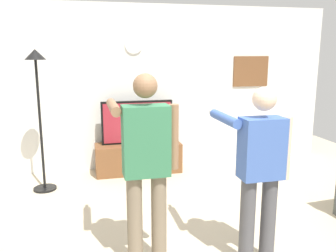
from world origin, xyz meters
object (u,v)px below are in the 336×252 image
Objects in this scene: framed_picture at (251,71)px; person_standing_nearer_lamp at (146,161)px; tv_stand at (138,158)px; wall_clock at (134,45)px; floor_lamp at (38,91)px; person_standing_nearer_couch at (260,167)px; television at (137,122)px.

person_standing_nearer_lamp is at bearing -129.65° from framed_picture.
tv_stand is 0.78× the size of person_standing_nearer_lamp.
wall_clock is at bearing 90.00° from tv_stand.
wall_clock is (0.00, 0.29, 1.81)m from tv_stand.
person_standing_nearer_lamp is (-0.32, -2.88, -1.05)m from wall_clock.
floor_lamp reaches higher than framed_picture.
wall_clock is 0.17× the size of person_standing_nearer_couch.
person_standing_nearer_couch is (0.69, -2.82, 0.10)m from television.
television is 0.69× the size of person_standing_nearer_couch.
wall_clock reaches higher than person_standing_nearer_couch.
tv_stand is 1.20× the size of television.
framed_picture is at bearing 6.84° from television.
person_standing_nearer_lamp reaches higher than tv_stand.
person_standing_nearer_couch is at bearing -76.33° from television.
framed_picture reaches higher than television.
person_standing_nearer_couch is (-1.39, -3.07, -0.67)m from framed_picture.
tv_stand is 2.94m from person_standing_nearer_couch.
framed_picture is at bearing 8.10° from tv_stand.
person_standing_nearer_lamp is (-2.39, -2.89, -0.60)m from framed_picture.
framed_picture is 3.80m from person_standing_nearer_lamp.
person_standing_nearer_lamp is 1.07× the size of person_standing_nearer_couch.
television is at bearing 19.02° from floor_lamp.
tv_stand is at bearing 82.93° from person_standing_nearer_lamp.
floor_lamp is at bearing 132.22° from person_standing_nearer_couch.
tv_stand is at bearing -171.90° from framed_picture.
floor_lamp reaches higher than television.
person_standing_nearer_lamp is (1.11, -2.15, -0.41)m from floor_lamp.
wall_clock reaches higher than framed_picture.
person_standing_nearer_lamp reaches higher than television.
person_standing_nearer_couch reaches higher than television.
framed_picture is 0.37× the size of person_standing_nearer_lamp.
person_standing_nearer_lamp is at bearing -62.76° from floor_lamp.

